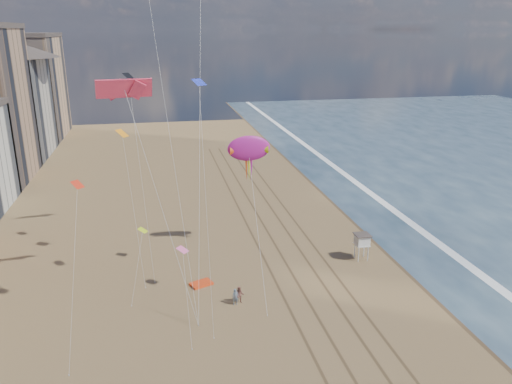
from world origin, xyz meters
TOP-DOWN VIEW (x-y plane):
  - wet_sand at (19.00, 40.00)m, footprint 260.00×260.00m
  - foam at (23.20, 40.00)m, footprint 260.00×260.00m
  - tracks at (2.55, 30.00)m, footprint 7.68×120.00m
  - lifeguard_stand at (10.83, 24.83)m, footprint 1.90×1.90m
  - grounded_kite at (-9.72, 22.21)m, footprint 2.80×2.33m
  - show_kite at (-2.41, 31.19)m, footprint 4.95×9.02m
  - kite_flyer_a at (-6.58, 17.14)m, footprint 0.69×0.47m
  - kite_flyer_b at (-6.08, 17.43)m, footprint 1.08×0.93m
  - small_kites at (-15.18, 25.10)m, footprint 13.48×14.32m

SIDE VIEW (x-z plane):
  - wet_sand at x=19.00m, z-range 0.00..0.00m
  - foam at x=23.20m, z-range 0.00..0.00m
  - tracks at x=2.55m, z-range 0.00..0.01m
  - grounded_kite at x=-9.72m, z-range 0.00..0.27m
  - kite_flyer_a at x=-6.58m, z-range 0.00..1.83m
  - kite_flyer_b at x=-6.08m, z-range 0.00..1.91m
  - lifeguard_stand at x=10.83m, z-range 0.93..4.35m
  - show_kite at x=-2.41m, z-range 3.03..24.10m
  - small_kites at x=-15.18m, z-range 4.98..24.54m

